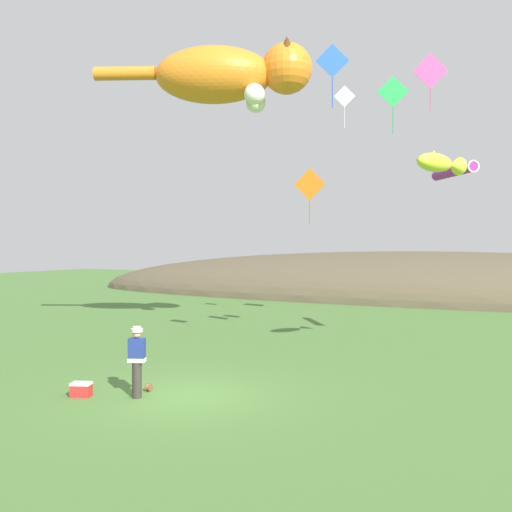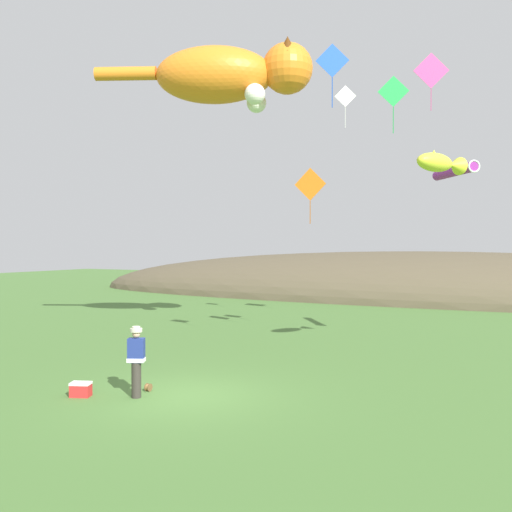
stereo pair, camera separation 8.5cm
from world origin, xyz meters
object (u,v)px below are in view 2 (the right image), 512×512
picnic_cooler (81,389)px  kite_tube_streamer (455,171)px  kite_giant_cat (230,75)px  kite_diamond_orange (310,185)px  kite_fish_windsock (439,163)px  festival_attendant (136,359)px  kite_spool (148,387)px  kite_diamond_pink (431,71)px  kite_diamond_blue (332,61)px  kite_diamond_white (345,97)px  kite_diamond_green (393,92)px

picnic_cooler → kite_tube_streamer: kite_tube_streamer is taller
kite_giant_cat → kite_diamond_orange: size_ratio=3.76×
kite_fish_windsock → picnic_cooler: bearing=-133.4°
festival_attendant → kite_spool: festival_attendant is taller
kite_diamond_pink → kite_diamond_blue: size_ratio=1.23×
kite_spool → kite_diamond_pink: 16.86m
kite_diamond_blue → kite_diamond_white: bearing=105.0°
kite_giant_cat → kite_fish_windsock: 9.52m
picnic_cooler → kite_diamond_white: bearing=78.3°
kite_spool → kite_diamond_green: bearing=59.3°
kite_giant_cat → picnic_cooler: bearing=-84.0°
kite_fish_windsock → kite_diamond_pink: (-1.20, 5.38, 4.49)m
kite_diamond_orange → kite_fish_windsock: bearing=-24.6°
kite_diamond_green → kite_diamond_white: bearing=126.4°
kite_spool → kite_tube_streamer: bearing=57.0°
festival_attendant → kite_diamond_blue: size_ratio=0.93×
picnic_cooler → kite_tube_streamer: size_ratio=0.24×
picnic_cooler → kite_diamond_green: bearing=57.1°
festival_attendant → kite_diamond_blue: kite_diamond_blue is taller
kite_giant_cat → kite_diamond_white: kite_giant_cat is taller
kite_diamond_white → picnic_cooler: bearing=-101.7°
kite_diamond_white → kite_tube_streamer: bearing=-23.9°
kite_diamond_white → kite_diamond_blue: 7.59m
kite_giant_cat → kite_fish_windsock: size_ratio=3.68×
kite_diamond_orange → kite_diamond_white: bearing=78.7°
festival_attendant → kite_diamond_orange: (0.82, 9.65, 5.22)m
kite_spool → kite_tube_streamer: 13.10m
festival_attendant → kite_tube_streamer: (6.13, 10.24, 5.49)m
kite_giant_cat → kite_diamond_pink: 8.13m
kite_diamond_green → kite_diamond_orange: bearing=158.5°
kite_tube_streamer → kite_diamond_white: bearing=156.1°
kite_tube_streamer → kite_diamond_pink: size_ratio=1.03×
festival_attendant → kite_giant_cat: size_ratio=0.22×
kite_spool → kite_diamond_pink: (4.99, 11.99, 10.75)m
kite_diamond_pink → kite_fish_windsock: bearing=-77.4°
kite_tube_streamer → festival_attendant: bearing=-120.9°
kite_diamond_white → kite_spool: bearing=-97.2°
kite_spool → kite_diamond_orange: kite_diamond_orange is taller
picnic_cooler → kite_diamond_pink: kite_diamond_pink is taller
picnic_cooler → kite_fish_windsock: bearing=46.6°
festival_attendant → kite_spool: bearing=100.7°
kite_diamond_blue → kite_diamond_orange: bearing=118.7°
kite_fish_windsock → kite_tube_streamer: (0.06, 3.00, 0.09)m
kite_diamond_orange → kite_tube_streamer: bearing=6.4°
kite_fish_windsock → kite_diamond_green: size_ratio=1.14×
kite_diamond_white → kite_diamond_pink: size_ratio=0.78×
picnic_cooler → kite_diamond_white: size_ratio=0.32×
festival_attendant → kite_tube_streamer: 13.14m
kite_tube_streamer → kite_giant_cat: bearing=-170.3°
kite_diamond_blue → picnic_cooler: bearing=-129.4°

